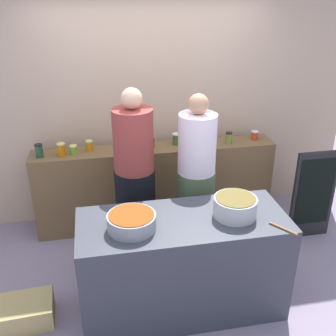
{
  "coord_description": "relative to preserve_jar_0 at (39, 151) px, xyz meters",
  "views": [
    {
      "loc": [
        -0.63,
        -2.94,
        2.62
      ],
      "look_at": [
        0.0,
        0.35,
        1.05
      ],
      "focal_mm": 42.65,
      "sensor_mm": 36.0,
      "label": 1
    }
  ],
  "objects": [
    {
      "name": "wooden_spoon",
      "position": [
        1.95,
        -1.65,
        -0.12
      ],
      "size": [
        0.15,
        0.2,
        0.02
      ],
      "primitive_type": "cylinder",
      "rotation": [
        1.57,
        0.0,
        0.61
      ],
      "color": "#9E703D",
      "rests_on": "prep_table"
    },
    {
      "name": "preserve_jar_8",
      "position": [
        2.39,
        0.05,
        -0.02
      ],
      "size": [
        0.08,
        0.08,
        0.1
      ],
      "color": "#BD3919",
      "rests_on": "display_shelf"
    },
    {
      "name": "preserve_jar_3",
      "position": [
        0.52,
        0.06,
        -0.01
      ],
      "size": [
        0.07,
        0.07,
        0.12
      ],
      "color": "#CE710B",
      "rests_on": "display_shelf"
    },
    {
      "name": "chalkboard_sign",
      "position": [
        2.86,
        -0.58,
        -0.51
      ],
      "size": [
        0.48,
        0.05,
        1.03
      ],
      "color": "black",
      "rests_on": "ground"
    },
    {
      "name": "display_shelf",
      "position": [
        1.23,
        0.04,
        -0.55
      ],
      "size": [
        2.7,
        0.36,
        0.96
      ],
      "primitive_type": "cube",
      "color": "brown",
      "rests_on": "ground"
    },
    {
      "name": "preserve_jar_4",
      "position": [
        1.18,
        0.04,
        -0.02
      ],
      "size": [
        0.07,
        0.07,
        0.1
      ],
      "color": "#AC2B12",
      "rests_on": "display_shelf"
    },
    {
      "name": "preserve_jar_2",
      "position": [
        0.35,
        0.0,
        -0.02
      ],
      "size": [
        0.08,
        0.08,
        0.1
      ],
      "color": "olive",
      "rests_on": "display_shelf"
    },
    {
      "name": "preserve_jar_0",
      "position": [
        0.0,
        0.0,
        0.0
      ],
      "size": [
        0.08,
        0.08,
        0.14
      ],
      "color": "#1F452F",
      "rests_on": "display_shelf"
    },
    {
      "name": "bread_crate",
      "position": [
        -0.1,
        -1.31,
        -0.93
      ],
      "size": [
        0.47,
        0.36,
        0.21
      ],
      "primitive_type": "cube",
      "rotation": [
        0.0,
        0.0,
        0.06
      ],
      "color": "tan",
      "rests_on": "ground"
    },
    {
      "name": "preserve_jar_1",
      "position": [
        0.23,
        -0.02,
        0.0
      ],
      "size": [
        0.08,
        0.08,
        0.14
      ],
      "color": "#CB6809",
      "rests_on": "display_shelf"
    },
    {
      "name": "cook_in_cap",
      "position": [
        1.52,
        -0.62,
        -0.25
      ],
      "size": [
        0.38,
        0.38,
        1.71
      ],
      "color": "#4E6144",
      "rests_on": "ground"
    },
    {
      "name": "preserve_jar_5",
      "position": [
        1.47,
        0.07,
        -0.0
      ],
      "size": [
        0.09,
        0.09,
        0.13
      ],
      "color": "#3B5A25",
      "rests_on": "display_shelf"
    },
    {
      "name": "preserve_jar_6",
      "position": [
        1.78,
        0.08,
        -0.0
      ],
      "size": [
        0.09,
        0.09,
        0.14
      ],
      "color": "#B6370D",
      "rests_on": "display_shelf"
    },
    {
      "name": "cooking_pot_left",
      "position": [
        0.81,
        -1.42,
        -0.07
      ],
      "size": [
        0.38,
        0.38,
        0.13
      ],
      "color": "gray",
      "rests_on": "prep_table"
    },
    {
      "name": "prep_table",
      "position": [
        1.23,
        -1.36,
        -0.58
      ],
      "size": [
        1.7,
        0.7,
        0.9
      ],
      "primitive_type": "cube",
      "color": "#343741",
      "rests_on": "ground"
    },
    {
      "name": "preserve_jar_7",
      "position": [
        2.05,
        -0.02,
        -0.0
      ],
      "size": [
        0.07,
        0.07,
        0.14
      ],
      "color": "olive",
      "rests_on": "display_shelf"
    },
    {
      "name": "cooking_pot_center",
      "position": [
        1.65,
        -1.38,
        -0.05
      ],
      "size": [
        0.35,
        0.35,
        0.16
      ],
      "color": "#B7B7BC",
      "rests_on": "prep_table"
    },
    {
      "name": "cook_with_tongs",
      "position": [
        0.93,
        -0.56,
        -0.22
      ],
      "size": [
        0.39,
        0.39,
        1.78
      ],
      "color": "black",
      "rests_on": "ground"
    },
    {
      "name": "storefront_wall",
      "position": [
        1.23,
        0.39,
        0.47
      ],
      "size": [
        4.8,
        0.12,
        3.0
      ],
      "primitive_type": "cube",
      "color": "tan",
      "rests_on": "ground"
    },
    {
      "name": "ground",
      "position": [
        1.23,
        -1.06,
        -1.03
      ],
      "size": [
        12.0,
        12.0,
        0.0
      ],
      "primitive_type": "plane",
      "color": "gray"
    }
  ]
}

